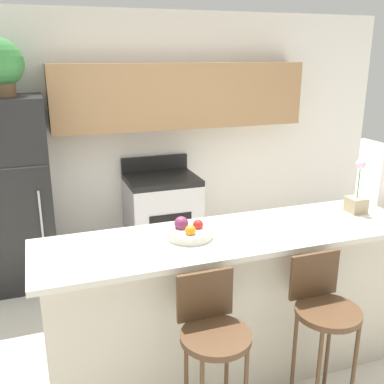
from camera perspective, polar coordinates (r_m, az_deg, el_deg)
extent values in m
plane|color=beige|center=(3.41, 4.66, -21.45)|extent=(14.00, 14.00, 0.00)
cube|color=white|center=(4.86, -5.82, 7.03)|extent=(5.60, 0.06, 2.55)
cube|color=#9E754C|center=(4.71, -1.38, 12.15)|extent=(2.63, 0.32, 0.65)
cube|color=white|center=(4.67, -4.63, 10.53)|extent=(0.64, 0.28, 0.12)
cube|color=beige|center=(3.13, 4.89, -14.32)|extent=(2.37, 0.56, 0.99)
cube|color=beige|center=(2.89, 5.15, -5.60)|extent=(2.49, 0.68, 0.04)
cube|color=black|center=(4.54, -21.14, -3.65)|extent=(0.64, 0.65, 1.20)
cube|color=black|center=(4.32, -22.41, 7.41)|extent=(0.64, 0.65, 0.57)
cube|color=#333333|center=(4.05, -22.12, 2.74)|extent=(0.60, 0.01, 0.01)
cylinder|color=#B2B2B7|center=(4.19, -18.52, -4.19)|extent=(0.02, 0.02, 0.66)
cube|color=silver|center=(4.78, -3.74, -3.68)|extent=(0.73, 0.59, 0.85)
cube|color=black|center=(4.64, -3.85, 1.58)|extent=(0.73, 0.59, 0.06)
cube|color=black|center=(4.87, -4.77, 3.65)|extent=(0.73, 0.04, 0.16)
cube|color=black|center=(4.50, -2.70, -4.46)|extent=(0.44, 0.01, 0.27)
cylinder|color=#4C331E|center=(2.45, 3.05, -17.89)|extent=(0.37, 0.37, 0.03)
cube|color=#4C331E|center=(2.49, 1.67, -12.94)|extent=(0.32, 0.02, 0.28)
cylinder|color=#4C331E|center=(2.80, 4.38, -22.23)|extent=(0.02, 0.02, 0.70)
cylinder|color=#4C331E|center=(2.75, 16.92, -14.40)|extent=(0.37, 0.37, 0.03)
cube|color=#4C331E|center=(2.78, 15.26, -10.11)|extent=(0.32, 0.02, 0.28)
cylinder|color=#4C331E|center=(2.94, 19.79, -21.08)|extent=(0.02, 0.02, 0.70)
cylinder|color=#4C331E|center=(2.97, 12.79, -19.95)|extent=(0.02, 0.02, 0.70)
cylinder|color=#4C331E|center=(3.09, 16.83, -18.68)|extent=(0.02, 0.02, 0.70)
cylinder|color=brown|center=(4.28, -22.94, 11.97)|extent=(0.22, 0.22, 0.13)
cube|color=tan|center=(3.44, 20.12, -1.54)|extent=(0.12, 0.12, 0.11)
cylinder|color=#386633|center=(3.40, 20.41, 1.12)|extent=(0.01, 0.01, 0.22)
sphere|color=#E5B2D1|center=(3.37, 20.64, 3.29)|extent=(0.07, 0.07, 0.07)
cylinder|color=silver|center=(2.80, -0.32, -5.32)|extent=(0.28, 0.28, 0.05)
sphere|color=red|center=(2.82, 0.77, -4.18)|extent=(0.07, 0.07, 0.07)
sphere|color=#7A2D56|center=(2.82, -1.37, -4.01)|extent=(0.09, 0.09, 0.09)
sphere|color=orange|center=(2.73, -0.20, -4.93)|extent=(0.07, 0.07, 0.07)
cylinder|color=#59595B|center=(4.49, -13.69, -8.87)|extent=(0.28, 0.28, 0.38)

